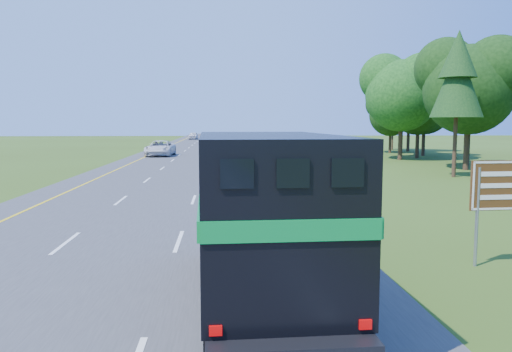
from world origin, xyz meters
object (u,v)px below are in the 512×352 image
object	(u,v)px
far_car	(193,136)
exit_sign	(505,190)
white_suv	(160,148)
horse_truck	(263,214)

from	to	relation	value
far_car	exit_sign	size ratio (longest dim) A/B	1.57
white_suv	far_car	xyz separation A→B (m)	(0.63, 59.40, -0.04)
horse_truck	far_car	distance (m)	109.01
white_suv	horse_truck	bearing A→B (deg)	-78.12
white_suv	exit_sign	xyz separation A→B (m)	(14.94, -46.80, 1.16)
exit_sign	far_car	bearing A→B (deg)	94.62
far_car	horse_truck	bearing A→B (deg)	-82.34
horse_truck	white_suv	size ratio (longest dim) A/B	1.28
horse_truck	exit_sign	bearing A→B (deg)	18.59
white_suv	far_car	bearing A→B (deg)	91.96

